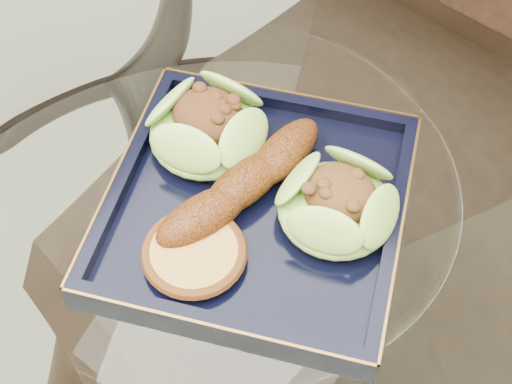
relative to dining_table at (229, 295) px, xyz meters
The scene contains 7 objects.
dining_table is the anchor object (origin of this frame).
dining_chair 0.29m from the dining_table, 78.47° to the left, with size 0.51×0.51×1.06m.
navy_plate 0.18m from the dining_table, 32.45° to the left, with size 0.27×0.27×0.02m, color black.
lettuce_wrap_left 0.22m from the dining_table, 137.62° to the left, with size 0.11×0.11×0.04m, color #62A12E.
lettuce_wrap_right 0.23m from the dining_table, 26.61° to the left, with size 0.11×0.11×0.04m, color #6AA12E.
roasted_plantain 0.20m from the dining_table, 61.05° to the left, with size 0.19×0.04×0.04m, color #652C0A.
crumb_patty 0.20m from the dining_table, 75.67° to the right, with size 0.08×0.08×0.02m, color gold.
Camera 1 is at (0.24, -0.29, 1.33)m, focal length 50.00 mm.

